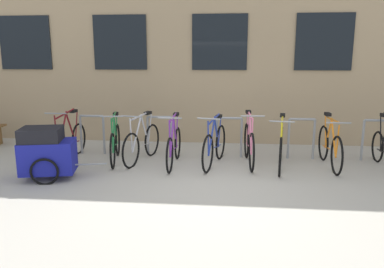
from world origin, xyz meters
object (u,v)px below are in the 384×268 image
object	(u,v)px
bicycle_green	(115,143)
bicycle_yellow	(281,147)
bicycle_silver	(142,143)
bicycle_pink	(249,144)
bicycle_orange	(330,147)
bicycle_blue	(215,145)
bike_trailer	(47,152)
bicycle_purple	(174,146)
bicycle_maroon	(68,141)

from	to	relation	value
bicycle_green	bicycle_yellow	world-z (taller)	bicycle_green
bicycle_silver	bicycle_green	distance (m)	0.55
bicycle_pink	bicycle_orange	bearing A→B (deg)	-1.70
bicycle_yellow	bicycle_orange	bearing A→B (deg)	8.97
bicycle_pink	bicycle_blue	world-z (taller)	bicycle_pink
bicycle_yellow	bike_trailer	size ratio (longest dim) A/B	1.19
bicycle_purple	bicycle_green	xyz separation A→B (m)	(-1.24, 0.16, 0.00)
bicycle_blue	bicycle_purple	xyz separation A→B (m)	(-0.80, -0.08, -0.01)
bicycle_pink	bicycle_yellow	size ratio (longest dim) A/B	1.00
bicycle_blue	bike_trailer	distance (m)	3.12
bicycle_silver	bicycle_orange	world-z (taller)	bicycle_orange
bicycle_purple	bicycle_yellow	distance (m)	2.09
bicycle_pink	bicycle_maroon	world-z (taller)	bicycle_maroon
bicycle_silver	bicycle_maroon	xyz separation A→B (m)	(-1.56, -0.03, -0.00)
bicycle_silver	bike_trailer	distance (m)	1.90
bicycle_silver	bicycle_pink	size ratio (longest dim) A/B	0.94
bicycle_purple	bike_trailer	world-z (taller)	bicycle_purple
bike_trailer	bicycle_green	bearing A→B (deg)	55.03
bicycle_green	bicycle_blue	bearing A→B (deg)	-2.38
bicycle_orange	bicycle_purple	world-z (taller)	bicycle_purple
bicycle_pink	bicycle_blue	xyz separation A→B (m)	(-0.69, -0.15, -0.01)
bicycle_purple	bicycle_blue	bearing A→B (deg)	5.42
bicycle_pink	bicycle_purple	world-z (taller)	bicycle_pink
bicycle_pink	bike_trailer	bearing A→B (deg)	-160.22
bicycle_silver	bicycle_blue	distance (m)	1.50
bicycle_pink	bicycle_silver	bearing A→B (deg)	-179.67
bicycle_purple	bicycle_pink	bearing A→B (deg)	8.59
bicycle_pink	bicycle_yellow	world-z (taller)	bicycle_pink
bicycle_maroon	bike_trailer	xyz separation A→B (m)	(0.15, -1.25, 0.10)
bicycle_green	bike_trailer	bearing A→B (deg)	-124.97
bicycle_pink	bicycle_maroon	bearing A→B (deg)	-179.40
bicycle_orange	bicycle_maroon	size ratio (longest dim) A/B	1.01
bicycle_orange	bicycle_yellow	xyz separation A→B (m)	(-0.96, -0.15, -0.00)
bicycle_silver	bicycle_pink	bearing A→B (deg)	0.33
bicycle_yellow	bicycle_green	bearing A→B (deg)	177.70
bicycle_maroon	bicycle_yellow	world-z (taller)	bicycle_maroon
bicycle_silver	bicycle_purple	distance (m)	0.72
bicycle_maroon	bicycle_purple	size ratio (longest dim) A/B	1.03
bicycle_blue	bicycle_green	xyz separation A→B (m)	(-2.04, 0.08, -0.01)
bicycle_pink	bike_trailer	distance (m)	3.81
bicycle_maroon	bicycle_green	world-z (taller)	bicycle_maroon
bicycle_purple	bicycle_yellow	size ratio (longest dim) A/B	0.95
bike_trailer	bicycle_pink	bearing A→B (deg)	19.78
bicycle_pink	bike_trailer	world-z (taller)	bicycle_pink
bicycle_pink	bicycle_purple	xyz separation A→B (m)	(-1.49, -0.22, -0.03)
bicycle_pink	bicycle_blue	distance (m)	0.70
bicycle_blue	bicycle_maroon	distance (m)	3.05
bicycle_pink	bicycle_maroon	xyz separation A→B (m)	(-3.74, -0.04, -0.02)
bicycle_pink	bicycle_blue	bearing A→B (deg)	-167.76
bicycle_purple	bicycle_yellow	xyz separation A→B (m)	(2.09, 0.03, 0.02)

